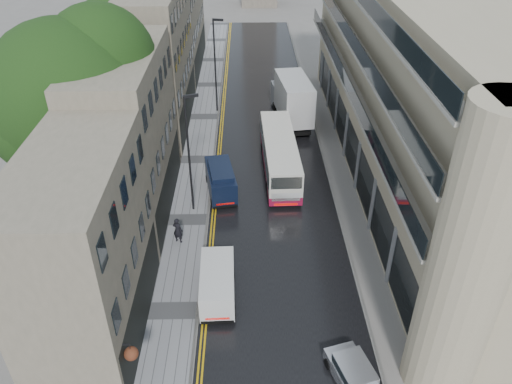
{
  "coord_description": "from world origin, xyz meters",
  "views": [
    {
      "loc": [
        -1.75,
        -8.26,
        20.46
      ],
      "look_at": [
        -1.25,
        18.0,
        3.11
      ],
      "focal_mm": 35.0,
      "sensor_mm": 36.0,
      "label": 1
    }
  ],
  "objects_px": {
    "tree_far": "(123,65)",
    "pedestrian": "(178,230)",
    "cream_bus": "(268,175)",
    "lamp_post_near": "(189,156)",
    "white_lorry": "(283,109)",
    "tree_near": "(74,125)",
    "white_van": "(201,305)",
    "navy_van": "(212,192)",
    "lamp_post_far": "(215,67)"
  },
  "relations": [
    {
      "from": "tree_far",
      "to": "white_van",
      "type": "height_order",
      "value": "tree_far"
    },
    {
      "from": "navy_van",
      "to": "lamp_post_far",
      "type": "bearing_deg",
      "value": 81.59
    },
    {
      "from": "tree_near",
      "to": "navy_van",
      "type": "relative_size",
      "value": 3.05
    },
    {
      "from": "white_lorry",
      "to": "lamp_post_far",
      "type": "distance_m",
      "value": 7.93
    },
    {
      "from": "tree_near",
      "to": "navy_van",
      "type": "distance_m",
      "value": 10.07
    },
    {
      "from": "navy_van",
      "to": "lamp_post_far",
      "type": "xyz_separation_m",
      "value": [
        -0.4,
        16.16,
        3.34
      ]
    },
    {
      "from": "cream_bus",
      "to": "pedestrian",
      "type": "distance_m",
      "value": 8.37
    },
    {
      "from": "lamp_post_near",
      "to": "lamp_post_far",
      "type": "bearing_deg",
      "value": 67.55
    },
    {
      "from": "cream_bus",
      "to": "lamp_post_far",
      "type": "xyz_separation_m",
      "value": [
        -4.43,
        14.45,
        3.08
      ]
    },
    {
      "from": "tree_near",
      "to": "white_van",
      "type": "xyz_separation_m",
      "value": [
        8.2,
        -9.53,
        -5.95
      ]
    },
    {
      "from": "navy_van",
      "to": "pedestrian",
      "type": "distance_m",
      "value": 4.57
    },
    {
      "from": "tree_far",
      "to": "lamp_post_near",
      "type": "xyz_separation_m",
      "value": [
        6.59,
        -12.54,
        -1.89
      ]
    },
    {
      "from": "navy_van",
      "to": "tree_near",
      "type": "bearing_deg",
      "value": 177.03
    },
    {
      "from": "navy_van",
      "to": "lamp_post_far",
      "type": "relative_size",
      "value": 0.52
    },
    {
      "from": "white_lorry",
      "to": "lamp_post_near",
      "type": "distance_m",
      "value": 14.33
    },
    {
      "from": "cream_bus",
      "to": "white_lorry",
      "type": "distance_m",
      "value": 10.22
    },
    {
      "from": "white_van",
      "to": "pedestrian",
      "type": "xyz_separation_m",
      "value": [
        -1.94,
        6.39,
        0.03
      ]
    },
    {
      "from": "white_van",
      "to": "lamp_post_near",
      "type": "distance_m",
      "value": 10.62
    },
    {
      "from": "tree_far",
      "to": "cream_bus",
      "type": "height_order",
      "value": "tree_far"
    },
    {
      "from": "lamp_post_near",
      "to": "lamp_post_far",
      "type": "relative_size",
      "value": 0.96
    },
    {
      "from": "cream_bus",
      "to": "pedestrian",
      "type": "bearing_deg",
      "value": -137.39
    },
    {
      "from": "white_lorry",
      "to": "lamp_post_near",
      "type": "height_order",
      "value": "lamp_post_near"
    },
    {
      "from": "white_lorry",
      "to": "lamp_post_near",
      "type": "xyz_separation_m",
      "value": [
        -7.09,
        -12.27,
        2.11
      ]
    },
    {
      "from": "white_lorry",
      "to": "navy_van",
      "type": "bearing_deg",
      "value": -123.4
    },
    {
      "from": "tree_far",
      "to": "lamp_post_near",
      "type": "height_order",
      "value": "tree_far"
    },
    {
      "from": "lamp_post_near",
      "to": "navy_van",
      "type": "bearing_deg",
      "value": 2.45
    },
    {
      "from": "white_van",
      "to": "navy_van",
      "type": "relative_size",
      "value": 0.94
    },
    {
      "from": "tree_far",
      "to": "white_lorry",
      "type": "xyz_separation_m",
      "value": [
        13.68,
        -0.26,
        -3.99
      ]
    },
    {
      "from": "pedestrian",
      "to": "lamp_post_far",
      "type": "height_order",
      "value": "lamp_post_far"
    },
    {
      "from": "tree_near",
      "to": "lamp_post_near",
      "type": "height_order",
      "value": "tree_near"
    },
    {
      "from": "cream_bus",
      "to": "lamp_post_near",
      "type": "height_order",
      "value": "lamp_post_near"
    },
    {
      "from": "white_lorry",
      "to": "pedestrian",
      "type": "distance_m",
      "value": 17.7
    },
    {
      "from": "white_van",
      "to": "lamp_post_far",
      "type": "distance_m",
      "value": 26.92
    },
    {
      "from": "tree_near",
      "to": "cream_bus",
      "type": "relative_size",
      "value": 1.33
    },
    {
      "from": "white_van",
      "to": "pedestrian",
      "type": "distance_m",
      "value": 6.68
    },
    {
      "from": "tree_near",
      "to": "white_lorry",
      "type": "height_order",
      "value": "tree_near"
    },
    {
      "from": "lamp_post_near",
      "to": "white_lorry",
      "type": "bearing_deg",
      "value": 40.66
    },
    {
      "from": "tree_near",
      "to": "lamp_post_near",
      "type": "distance_m",
      "value": 7.38
    },
    {
      "from": "white_van",
      "to": "lamp_post_near",
      "type": "height_order",
      "value": "lamp_post_near"
    },
    {
      "from": "white_lorry",
      "to": "navy_van",
      "type": "relative_size",
      "value": 1.85
    },
    {
      "from": "navy_van",
      "to": "pedestrian",
      "type": "relative_size",
      "value": 2.53
    },
    {
      "from": "tree_far",
      "to": "pedestrian",
      "type": "bearing_deg",
      "value": -69.75
    },
    {
      "from": "cream_bus",
      "to": "lamp_post_far",
      "type": "relative_size",
      "value": 1.19
    },
    {
      "from": "cream_bus",
      "to": "lamp_post_far",
      "type": "distance_m",
      "value": 15.43
    },
    {
      "from": "tree_far",
      "to": "pedestrian",
      "type": "relative_size",
      "value": 6.9
    },
    {
      "from": "tree_near",
      "to": "navy_van",
      "type": "bearing_deg",
      "value": 6.86
    },
    {
      "from": "navy_van",
      "to": "lamp_post_far",
      "type": "distance_m",
      "value": 16.51
    },
    {
      "from": "cream_bus",
      "to": "navy_van",
      "type": "xyz_separation_m",
      "value": [
        -4.03,
        -1.71,
        -0.26
      ]
    },
    {
      "from": "white_van",
      "to": "cream_bus",
      "type": "bearing_deg",
      "value": 70.05
    },
    {
      "from": "cream_bus",
      "to": "white_lorry",
      "type": "height_order",
      "value": "white_lorry"
    }
  ]
}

